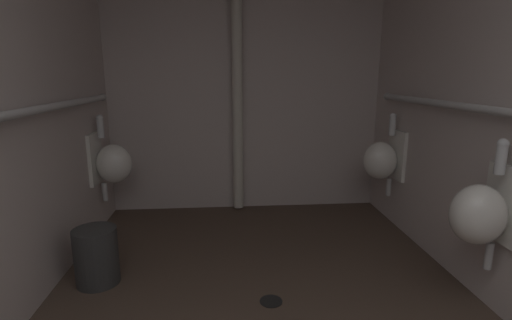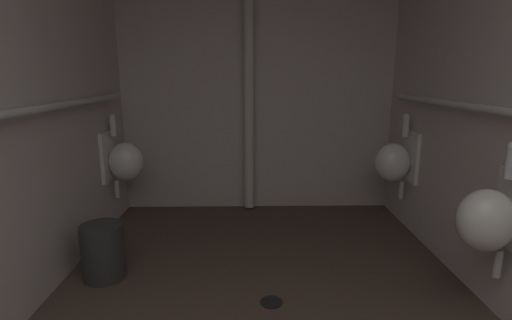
{
  "view_description": "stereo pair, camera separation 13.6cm",
  "coord_description": "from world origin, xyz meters",
  "px_view_note": "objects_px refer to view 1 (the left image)",
  "views": [
    {
      "loc": [
        -0.22,
        0.13,
        1.36
      ],
      "look_at": [
        -0.05,
        2.18,
        0.9
      ],
      "focal_mm": 26.89,
      "sensor_mm": 36.0,
      "label": 1
    },
    {
      "loc": [
        -0.08,
        0.13,
        1.36
      ],
      "look_at": [
        -0.05,
        2.18,
        0.9
      ],
      "focal_mm": 26.89,
      "sensor_mm": 36.0,
      "label": 2
    }
  ],
  "objects_px": {
    "urinal_left_mid": "(112,163)",
    "floor_drain": "(271,301)",
    "standpipe_back_wall": "(237,79)",
    "urinal_right_mid": "(482,213)",
    "waste_bin": "(96,256)",
    "urinal_right_far": "(382,159)"
  },
  "relations": [
    {
      "from": "waste_bin",
      "to": "floor_drain",
      "type": "bearing_deg",
      "value": -15.85
    },
    {
      "from": "urinal_left_mid",
      "to": "waste_bin",
      "type": "distance_m",
      "value": 1.02
    },
    {
      "from": "waste_bin",
      "to": "standpipe_back_wall",
      "type": "bearing_deg",
      "value": 53.65
    },
    {
      "from": "urinal_right_mid",
      "to": "standpipe_back_wall",
      "type": "distance_m",
      "value": 2.36
    },
    {
      "from": "urinal_left_mid",
      "to": "urinal_right_far",
      "type": "xyz_separation_m",
      "value": [
        2.38,
        -0.07,
        0.0
      ]
    },
    {
      "from": "urinal_right_far",
      "to": "waste_bin",
      "type": "relative_size",
      "value": 2.0
    },
    {
      "from": "waste_bin",
      "to": "urinal_right_mid",
      "type": "bearing_deg",
      "value": -12.76
    },
    {
      "from": "standpipe_back_wall",
      "to": "floor_drain",
      "type": "height_order",
      "value": "standpipe_back_wall"
    },
    {
      "from": "urinal_left_mid",
      "to": "waste_bin",
      "type": "relative_size",
      "value": 2.0
    },
    {
      "from": "urinal_right_mid",
      "to": "urinal_left_mid",
      "type": "bearing_deg",
      "value": 149.09
    },
    {
      "from": "urinal_left_mid",
      "to": "floor_drain",
      "type": "xyz_separation_m",
      "value": [
        1.24,
        -1.23,
        -0.61
      ]
    },
    {
      "from": "urinal_right_mid",
      "to": "waste_bin",
      "type": "relative_size",
      "value": 2.0
    },
    {
      "from": "floor_drain",
      "to": "waste_bin",
      "type": "height_order",
      "value": "waste_bin"
    },
    {
      "from": "standpipe_back_wall",
      "to": "urinal_right_mid",
      "type": "bearing_deg",
      "value": -55.48
    },
    {
      "from": "urinal_right_mid",
      "to": "urinal_right_far",
      "type": "distance_m",
      "value": 1.35
    },
    {
      "from": "urinal_right_mid",
      "to": "standpipe_back_wall",
      "type": "bearing_deg",
      "value": 124.52
    },
    {
      "from": "urinal_right_mid",
      "to": "floor_drain",
      "type": "relative_size",
      "value": 5.39
    },
    {
      "from": "urinal_left_mid",
      "to": "floor_drain",
      "type": "distance_m",
      "value": 1.85
    },
    {
      "from": "urinal_right_far",
      "to": "floor_drain",
      "type": "xyz_separation_m",
      "value": [
        -1.14,
        -1.16,
        -0.61
      ]
    },
    {
      "from": "urinal_right_mid",
      "to": "floor_drain",
      "type": "xyz_separation_m",
      "value": [
        -1.14,
        0.19,
        -0.61
      ]
    },
    {
      "from": "urinal_left_mid",
      "to": "floor_drain",
      "type": "relative_size",
      "value": 5.39
    },
    {
      "from": "waste_bin",
      "to": "urinal_right_far",
      "type": "bearing_deg",
      "value": 20.37
    }
  ]
}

